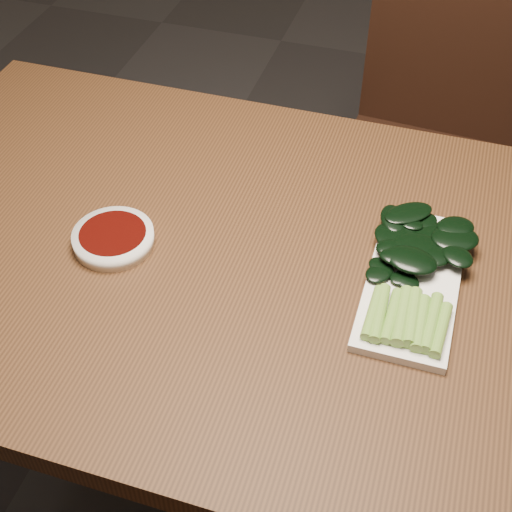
# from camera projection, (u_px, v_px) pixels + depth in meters

# --- Properties ---
(ground) EXTENTS (6.00, 6.00, 0.00)m
(ground) POSITION_uv_depth(u_px,v_px,m) (274.00, 495.00, 1.60)
(ground) COLOR #2C2929
(ground) RESTS_ON ground
(table) EXTENTS (1.40, 0.80, 0.75)m
(table) POSITION_uv_depth(u_px,v_px,m) (281.00, 293.00, 1.12)
(table) COLOR #402512
(table) RESTS_ON ground
(chair_far) EXTENTS (0.47, 0.47, 0.89)m
(chair_far) POSITION_uv_depth(u_px,v_px,m) (436.00, 144.00, 1.72)
(chair_far) COLOR black
(chair_far) RESTS_ON ground
(sauce_bowl) EXTENTS (0.12, 0.12, 0.02)m
(sauce_bowl) POSITION_uv_depth(u_px,v_px,m) (113.00, 238.00, 1.09)
(sauce_bowl) COLOR white
(sauce_bowl) RESTS_ON table
(serving_plate) EXTENTS (0.13, 0.29, 0.01)m
(serving_plate) POSITION_uv_depth(u_px,v_px,m) (413.00, 282.00, 1.03)
(serving_plate) COLOR white
(serving_plate) RESTS_ON table
(gai_lan) EXTENTS (0.17, 0.30, 0.03)m
(gai_lan) POSITION_uv_depth(u_px,v_px,m) (417.00, 261.00, 1.03)
(gai_lan) COLOR #71A338
(gai_lan) RESTS_ON serving_plate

